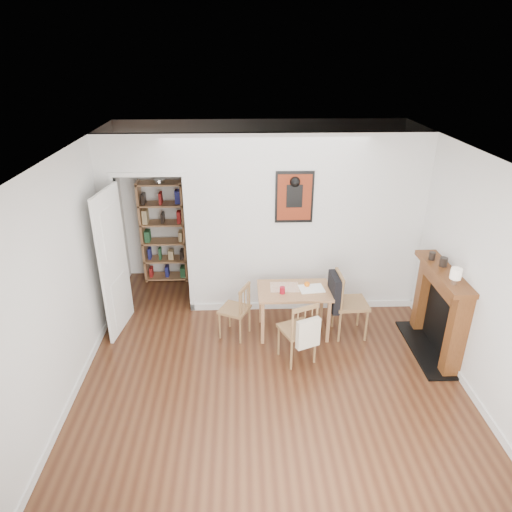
{
  "coord_description": "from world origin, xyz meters",
  "views": [
    {
      "loc": [
        -0.34,
        -4.57,
        3.62
      ],
      "look_at": [
        -0.15,
        0.6,
        1.22
      ],
      "focal_mm": 32.0,
      "sensor_mm": 36.0,
      "label": 1
    }
  ],
  "objects_px": {
    "chair_front": "(298,330)",
    "fireplace": "(441,309)",
    "ceramic_jar_a": "(444,262)",
    "dining_table": "(294,295)",
    "chair_right": "(349,303)",
    "mantel_lamp": "(456,275)",
    "red_glass": "(282,290)",
    "ceramic_jar_b": "(432,256)",
    "notebook": "(311,289)",
    "bookshelf": "(164,233)",
    "chair_left": "(234,310)",
    "orange_fruit": "(307,284)"
  },
  "relations": [
    {
      "from": "chair_front",
      "to": "fireplace",
      "type": "bearing_deg",
      "value": 4.29
    },
    {
      "from": "ceramic_jar_a",
      "to": "dining_table",
      "type": "bearing_deg",
      "value": 168.31
    },
    {
      "from": "chair_right",
      "to": "mantel_lamp",
      "type": "distance_m",
      "value": 1.46
    },
    {
      "from": "chair_right",
      "to": "chair_front",
      "type": "relative_size",
      "value": 1.09
    },
    {
      "from": "red_glass",
      "to": "ceramic_jar_b",
      "type": "relative_size",
      "value": 0.91
    },
    {
      "from": "notebook",
      "to": "ceramic_jar_a",
      "type": "bearing_deg",
      "value": -13.58
    },
    {
      "from": "ceramic_jar_a",
      "to": "ceramic_jar_b",
      "type": "bearing_deg",
      "value": 109.25
    },
    {
      "from": "bookshelf",
      "to": "chair_right",
      "type": "bearing_deg",
      "value": -32.94
    },
    {
      "from": "chair_front",
      "to": "bookshelf",
      "type": "distance_m",
      "value": 3.02
    },
    {
      "from": "chair_front",
      "to": "ceramic_jar_a",
      "type": "relative_size",
      "value": 7.58
    },
    {
      "from": "chair_right",
      "to": "notebook",
      "type": "distance_m",
      "value": 0.55
    },
    {
      "from": "chair_left",
      "to": "chair_front",
      "type": "relative_size",
      "value": 0.92
    },
    {
      "from": "dining_table",
      "to": "chair_right",
      "type": "distance_m",
      "value": 0.75
    },
    {
      "from": "notebook",
      "to": "fireplace",
      "type": "bearing_deg",
      "value": -17.16
    },
    {
      "from": "bookshelf",
      "to": "notebook",
      "type": "xyz_separation_m",
      "value": [
        2.19,
        -1.67,
        -0.17
      ]
    },
    {
      "from": "chair_left",
      "to": "red_glass",
      "type": "distance_m",
      "value": 0.71
    },
    {
      "from": "chair_front",
      "to": "mantel_lamp",
      "type": "relative_size",
      "value": 4.38
    },
    {
      "from": "notebook",
      "to": "ceramic_jar_a",
      "type": "xyz_separation_m",
      "value": [
        1.54,
        -0.37,
        0.55
      ]
    },
    {
      "from": "dining_table",
      "to": "fireplace",
      "type": "height_order",
      "value": "fireplace"
    },
    {
      "from": "fireplace",
      "to": "ceramic_jar_b",
      "type": "relative_size",
      "value": 12.4
    },
    {
      "from": "red_glass",
      "to": "bookshelf",
      "type": "bearing_deg",
      "value": 135.36
    },
    {
      "from": "chair_left",
      "to": "fireplace",
      "type": "distance_m",
      "value": 2.64
    },
    {
      "from": "fireplace",
      "to": "red_glass",
      "type": "distance_m",
      "value": 2.0
    },
    {
      "from": "orange_fruit",
      "to": "ceramic_jar_b",
      "type": "height_order",
      "value": "ceramic_jar_b"
    },
    {
      "from": "mantel_lamp",
      "to": "ceramic_jar_a",
      "type": "xyz_separation_m",
      "value": [
        0.06,
        0.46,
        -0.06
      ]
    },
    {
      "from": "chair_front",
      "to": "bookshelf",
      "type": "height_order",
      "value": "bookshelf"
    },
    {
      "from": "chair_front",
      "to": "orange_fruit",
      "type": "height_order",
      "value": "chair_front"
    },
    {
      "from": "chair_left",
      "to": "ceramic_jar_a",
      "type": "height_order",
      "value": "ceramic_jar_a"
    },
    {
      "from": "orange_fruit",
      "to": "chair_left",
      "type": "bearing_deg",
      "value": -173.23
    },
    {
      "from": "chair_right",
      "to": "chair_front",
      "type": "height_order",
      "value": "chair_right"
    },
    {
      "from": "notebook",
      "to": "red_glass",
      "type": "bearing_deg",
      "value": -166.22
    },
    {
      "from": "bookshelf",
      "to": "ceramic_jar_b",
      "type": "distance_m",
      "value": 4.12
    },
    {
      "from": "dining_table",
      "to": "bookshelf",
      "type": "height_order",
      "value": "bookshelf"
    },
    {
      "from": "red_glass",
      "to": "mantel_lamp",
      "type": "distance_m",
      "value": 2.09
    },
    {
      "from": "bookshelf",
      "to": "ceramic_jar_a",
      "type": "relative_size",
      "value": 15.03
    },
    {
      "from": "chair_front",
      "to": "red_glass",
      "type": "distance_m",
      "value": 0.61
    },
    {
      "from": "dining_table",
      "to": "red_glass",
      "type": "xyz_separation_m",
      "value": [
        -0.17,
        -0.09,
        0.13
      ]
    },
    {
      "from": "chair_right",
      "to": "red_glass",
      "type": "distance_m",
      "value": 0.93
    },
    {
      "from": "dining_table",
      "to": "ceramic_jar_b",
      "type": "bearing_deg",
      "value": -5.93
    },
    {
      "from": "chair_left",
      "to": "red_glass",
      "type": "height_order",
      "value": "chair_left"
    },
    {
      "from": "mantel_lamp",
      "to": "ceramic_jar_b",
      "type": "height_order",
      "value": "mantel_lamp"
    },
    {
      "from": "bookshelf",
      "to": "fireplace",
      "type": "height_order",
      "value": "bookshelf"
    },
    {
      "from": "chair_left",
      "to": "ceramic_jar_b",
      "type": "relative_size",
      "value": 7.8
    },
    {
      "from": "fireplace",
      "to": "orange_fruit",
      "type": "xyz_separation_m",
      "value": [
        -1.61,
        0.55,
        0.09
      ]
    },
    {
      "from": "mantel_lamp",
      "to": "ceramic_jar_a",
      "type": "distance_m",
      "value": 0.47
    },
    {
      "from": "ceramic_jar_b",
      "to": "mantel_lamp",
      "type": "bearing_deg",
      "value": -89.81
    },
    {
      "from": "dining_table",
      "to": "notebook",
      "type": "relative_size",
      "value": 3.02
    },
    {
      "from": "chair_right",
      "to": "notebook",
      "type": "bearing_deg",
      "value": 171.26
    },
    {
      "from": "bookshelf",
      "to": "fireplace",
      "type": "relative_size",
      "value": 1.36
    },
    {
      "from": "red_glass",
      "to": "ceramic_jar_b",
      "type": "height_order",
      "value": "ceramic_jar_b"
    }
  ]
}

